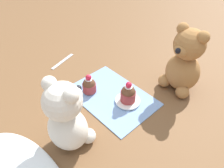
{
  "coord_description": "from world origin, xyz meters",
  "views": [
    {
      "loc": [
        -0.37,
        0.35,
        0.5
      ],
      "look_at": [
        0.0,
        0.0,
        0.06
      ],
      "focal_mm": 35.0,
      "sensor_mm": 36.0,
      "label": 1
    }
  ],
  "objects": [
    {
      "name": "knitted_placemat",
      "position": [
        0.0,
        0.0,
        0.0
      ],
      "size": [
        0.28,
        0.19,
        0.01
      ],
      "primitive_type": "cube",
      "color": "#7A9ED1",
      "rests_on": "ground_plane"
    },
    {
      "name": "teddy_bear_tan",
      "position": [
        -0.12,
        -0.2,
        0.1
      ],
      "size": [
        0.12,
        0.12,
        0.22
      ],
      "rotation": [
        0.0,
        0.0,
        3.08
      ],
      "color": "#A3703D",
      "rests_on": "ground_plane"
    },
    {
      "name": "teddy_bear_cream",
      "position": [
        -0.05,
        0.2,
        0.1
      ],
      "size": [
        0.12,
        0.12,
        0.21
      ],
      "rotation": [
        0.0,
        0.0,
        0.2
      ],
      "color": "silver",
      "rests_on": "ground_plane"
    },
    {
      "name": "ground_plane",
      "position": [
        0.0,
        0.0,
        0.0
      ],
      "size": [
        4.0,
        4.0,
        0.0
      ],
      "primitive_type": "plane",
      "color": "brown"
    },
    {
      "name": "saucer_plate",
      "position": [
        -0.05,
        -0.02,
        0.01
      ],
      "size": [
        0.08,
        0.08,
        0.01
      ],
      "primitive_type": "cylinder",
      "color": "white",
      "rests_on": "knitted_placemat"
    },
    {
      "name": "cupcake_near_tan_bear",
      "position": [
        -0.05,
        -0.02,
        0.04
      ],
      "size": [
        0.05,
        0.05,
        0.07
      ],
      "color": "#993333",
      "rests_on": "saucer_plate"
    },
    {
      "name": "teaspoon",
      "position": [
        0.28,
        0.01,
        0.0
      ],
      "size": [
        0.04,
        0.12,
        0.01
      ],
      "primitive_type": "cube",
      "rotation": [
        0.0,
        0.0,
        4.99
      ],
      "color": "silver",
      "rests_on": "ground_plane"
    },
    {
      "name": "cupcake_near_cream_bear",
      "position": [
        0.07,
        0.04,
        0.03
      ],
      "size": [
        0.04,
        0.04,
        0.07
      ],
      "color": "#993333",
      "rests_on": "knitted_placemat"
    }
  ]
}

